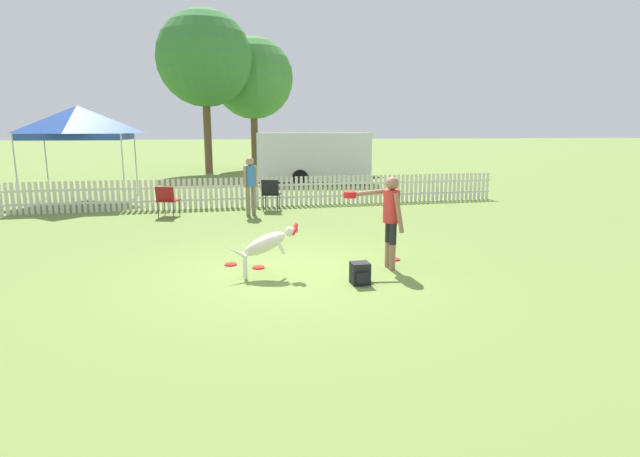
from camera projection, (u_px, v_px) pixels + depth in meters
ground_plane at (293, 273)px, 8.25m from camera, size 240.00×240.00×0.00m
handler_person at (388, 212)px, 8.36m from camera, size 0.92×0.63×1.56m
leaping_dog at (266, 244)px, 7.97m from camera, size 1.20×0.29×0.85m
frisbee_near_handler at (394, 259)px, 9.07m from camera, size 0.22×0.22×0.02m
frisbee_near_dog at (258, 267)px, 8.54m from camera, size 0.22×0.22×0.02m
frisbee_midfield at (231, 264)px, 8.73m from camera, size 0.22×0.22×0.02m
backpack_on_grass at (360, 273)px, 7.63m from camera, size 0.28×0.29×0.34m
picket_fence at (252, 192)px, 15.22m from camera, size 16.11×0.04×0.91m
folding_chair_blue_left at (271, 192)px, 14.53m from camera, size 0.62×0.63×0.92m
folding_chair_center at (167, 198)px, 13.52m from camera, size 0.65×0.66×0.84m
canopy_tent_main at (78, 123)px, 15.94m from camera, size 2.99×2.99×3.09m
spectator_standing at (250, 181)px, 13.59m from camera, size 0.38×0.27×1.59m
equipment_trailer at (314, 157)px, 21.89m from camera, size 5.73×3.06×2.20m
tree_left_grove at (204, 59)px, 26.37m from camera, size 5.03×5.03×8.56m
tree_right_grove at (253, 79)px, 29.29m from camera, size 4.70×4.70×7.66m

